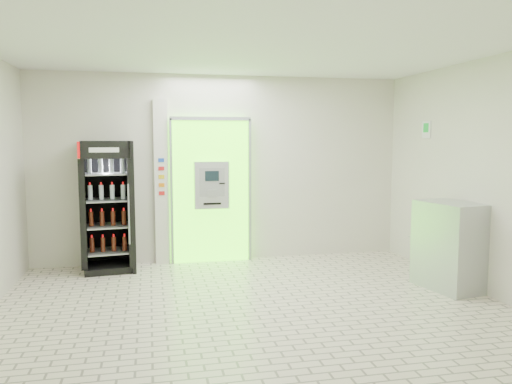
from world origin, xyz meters
name	(u,v)px	position (x,y,z in m)	size (l,w,h in m)	color
ground	(254,309)	(0.00, 0.00, 0.00)	(6.00, 6.00, 0.00)	beige
room_shell	(254,151)	(0.00, 0.00, 1.84)	(6.00, 6.00, 6.00)	silver
atm_assembly	(211,189)	(-0.20, 2.41, 1.17)	(1.30, 0.24, 2.33)	#52F213
pillar	(161,182)	(-0.98, 2.45, 1.30)	(0.22, 0.11, 2.60)	silver
beverage_cooler	(108,209)	(-1.78, 2.17, 0.94)	(0.81, 0.75, 1.95)	black
steel_cabinet	(450,246)	(2.70, 0.25, 0.58)	(0.74, 0.96, 1.15)	#ADAFB5
exit_sign	(426,130)	(2.99, 1.40, 2.12)	(0.02, 0.22, 0.26)	white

